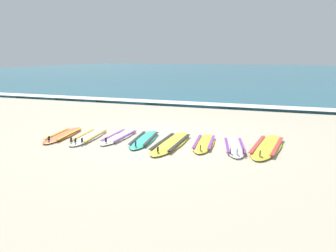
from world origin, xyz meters
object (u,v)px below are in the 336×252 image
(surfboard_1, at_px, (89,136))
(surfboard_5, at_px, (204,143))
(surfboard_0, at_px, (64,135))
(surfboard_7, at_px, (267,146))
(surfboard_3, at_px, (144,139))
(surfboard_2, at_px, (119,136))
(surfboard_6, at_px, (234,146))
(surfboard_4, at_px, (171,143))

(surfboard_1, distance_m, surfboard_5, 3.06)
(surfboard_0, distance_m, surfboard_7, 5.31)
(surfboard_1, distance_m, surfboard_3, 1.51)
(surfboard_3, xyz_separation_m, surfboard_7, (3.02, 0.35, -0.00))
(surfboard_2, distance_m, surfboard_6, 3.03)
(surfboard_7, bearing_deg, surfboard_2, -175.53)
(surfboard_1, relative_size, surfboard_7, 0.82)
(surfboard_4, bearing_deg, surfboard_6, 7.02)
(surfboard_3, height_order, surfboard_5, same)
(surfboard_0, xyz_separation_m, surfboard_5, (3.79, 0.44, 0.00))
(surfboard_0, distance_m, surfboard_2, 1.55)
(surfboard_2, xyz_separation_m, surfboard_5, (2.28, 0.09, -0.00))
(surfboard_4, bearing_deg, surfboard_0, -176.74)
(surfboard_2, relative_size, surfboard_6, 0.98)
(surfboard_7, bearing_deg, surfboard_6, -158.77)
(surfboard_3, relative_size, surfboard_5, 1.05)
(surfboard_1, height_order, surfboard_7, same)
(surfboard_7, bearing_deg, surfboard_1, -172.88)
(surfboard_5, xyz_separation_m, surfboard_6, (0.75, -0.08, 0.00))
(surfboard_7, bearing_deg, surfboard_5, -172.32)
(surfboard_0, height_order, surfboard_3, same)
(surfboard_1, xyz_separation_m, surfboard_2, (0.75, 0.27, -0.00))
(surfboard_3, distance_m, surfboard_7, 3.04)
(surfboard_0, distance_m, surfboard_6, 4.56)
(surfboard_5, distance_m, surfboard_7, 1.49)
(surfboard_7, bearing_deg, surfboard_0, -173.06)
(surfboard_4, xyz_separation_m, surfboard_7, (2.25, 0.47, -0.00))
(surfboard_5, distance_m, surfboard_6, 0.76)
(surfboard_0, relative_size, surfboard_7, 0.80)
(surfboard_2, height_order, surfboard_3, same)
(surfboard_2, distance_m, surfboard_4, 1.52)
(surfboard_2, bearing_deg, surfboard_5, 2.38)
(surfboard_0, height_order, surfboard_7, same)
(surfboard_0, bearing_deg, surfboard_7, 6.94)
(surfboard_0, bearing_deg, surfboard_2, 12.95)
(surfboard_1, relative_size, surfboard_4, 0.85)
(surfboard_3, bearing_deg, surfboard_6, 1.63)
(surfboard_0, relative_size, surfboard_4, 0.82)
(surfboard_4, xyz_separation_m, surfboard_5, (0.77, 0.27, 0.00))
(surfboard_0, distance_m, surfboard_1, 0.76)
(surfboard_1, xyz_separation_m, surfboard_3, (1.50, 0.22, -0.00))
(surfboard_0, bearing_deg, surfboard_3, 7.44)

